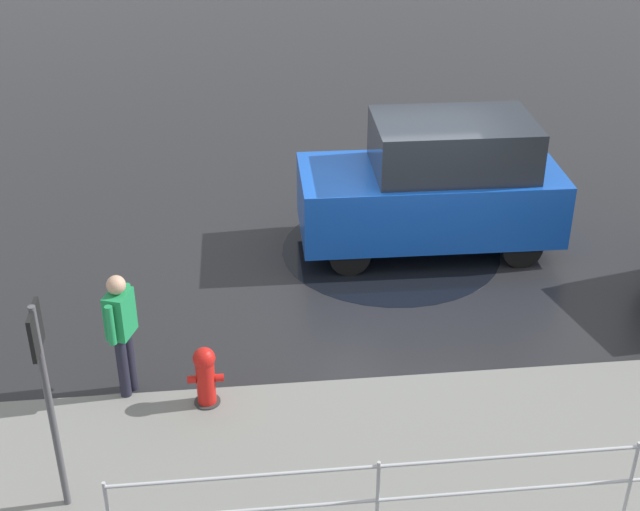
# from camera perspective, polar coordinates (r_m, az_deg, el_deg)

# --- Properties ---
(ground_plane) EXTENTS (60.00, 60.00, 0.00)m
(ground_plane) POSITION_cam_1_polar(r_m,az_deg,el_deg) (13.30, 5.76, -0.91)
(ground_plane) COLOR black
(kerb_strip) EXTENTS (24.00, 3.20, 0.04)m
(kerb_strip) POSITION_cam_1_polar(r_m,az_deg,el_deg) (10.00, 10.55, -12.92)
(kerb_strip) COLOR slate
(kerb_strip) RESTS_ON ground
(moving_hatchback) EXTENTS (3.93, 1.77, 2.06)m
(moving_hatchback) POSITION_cam_1_polar(r_m,az_deg,el_deg) (13.54, 7.39, 4.47)
(moving_hatchback) COLOR blue
(moving_hatchback) RESTS_ON ground
(fire_hydrant) EXTENTS (0.42, 0.31, 0.80)m
(fire_hydrant) POSITION_cam_1_polar(r_m,az_deg,el_deg) (10.45, -7.34, -7.76)
(fire_hydrant) COLOR red
(fire_hydrant) RESTS_ON ground
(pedestrian) EXTENTS (0.35, 0.54, 1.62)m
(pedestrian) POSITION_cam_1_polar(r_m,az_deg,el_deg) (10.49, -12.59, -4.44)
(pedestrian) COLOR #1E8C4C
(pedestrian) RESTS_ON ground
(metal_railing) EXTENTS (9.92, 0.04, 1.05)m
(metal_railing) POSITION_cam_1_polar(r_m,az_deg,el_deg) (9.22, 19.43, -12.72)
(metal_railing) COLOR #B7BABF
(metal_railing) RESTS_ON ground
(sign_post) EXTENTS (0.07, 0.44, 2.40)m
(sign_post) POSITION_cam_1_polar(r_m,az_deg,el_deg) (8.76, -17.18, -7.68)
(sign_post) COLOR #4C4C51
(sign_post) RESTS_ON ground
(puddle_patch) EXTENTS (3.36, 3.36, 0.01)m
(puddle_patch) POSITION_cam_1_polar(r_m,az_deg,el_deg) (13.81, 4.54, 0.39)
(puddle_patch) COLOR black
(puddle_patch) RESTS_ON ground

